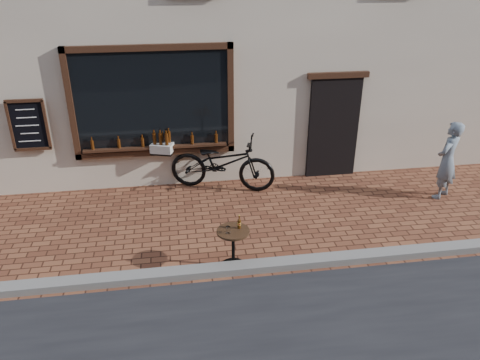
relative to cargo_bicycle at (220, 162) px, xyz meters
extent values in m
plane|color=#5A2E1D|center=(0.61, -3.16, -0.59)|extent=(90.00, 90.00, 0.00)
cube|color=slate|center=(0.61, -2.96, -0.53)|extent=(90.00, 0.25, 0.12)
cube|color=black|center=(-1.29, 0.29, 1.26)|extent=(3.00, 0.06, 2.00)
cube|color=black|center=(-1.29, 0.27, 2.32)|extent=(3.24, 0.10, 0.12)
cube|color=black|center=(-1.29, 0.27, 0.20)|extent=(3.24, 0.10, 0.12)
cube|color=black|center=(-2.85, 0.27, 1.26)|extent=(0.12, 0.10, 2.24)
cube|color=black|center=(0.27, 0.27, 1.26)|extent=(0.12, 0.10, 2.24)
cube|color=black|center=(-1.29, 0.22, 0.33)|extent=(2.90, 0.16, 0.05)
cube|color=black|center=(2.51, 0.30, 0.51)|extent=(1.10, 0.10, 2.20)
cube|color=black|center=(2.51, 0.27, 1.67)|extent=(1.30, 0.10, 0.12)
cube|color=black|center=(-3.69, 0.28, 0.91)|extent=(0.62, 0.04, 0.92)
cylinder|color=#3D1C07|center=(-2.54, 0.22, 0.45)|extent=(0.06, 0.06, 0.19)
cylinder|color=#3D1C07|center=(-2.04, 0.22, 0.45)|extent=(0.06, 0.06, 0.19)
cylinder|color=#3D1C07|center=(-1.54, 0.22, 0.45)|extent=(0.06, 0.06, 0.19)
cylinder|color=#3D1C07|center=(-1.04, 0.22, 0.45)|extent=(0.06, 0.06, 0.19)
cylinder|color=#3D1C07|center=(-0.54, 0.22, 0.45)|extent=(0.06, 0.06, 0.19)
cylinder|color=#3D1C07|center=(-0.04, 0.22, 0.45)|extent=(0.06, 0.06, 0.19)
imported|color=black|center=(0.04, -0.01, -0.01)|extent=(2.33, 1.42, 1.16)
cube|color=black|center=(-1.12, 0.37, 0.20)|extent=(0.61, 0.72, 0.04)
cube|color=beige|center=(-1.12, 0.37, 0.31)|extent=(0.62, 0.75, 0.18)
cylinder|color=#3D1C07|center=(-1.07, 0.11, 0.53)|extent=(0.07, 0.07, 0.24)
cylinder|color=#3D1C07|center=(-1.19, 0.15, 0.53)|extent=(0.07, 0.07, 0.24)
cylinder|color=#3D1C07|center=(-1.31, 0.19, 0.53)|extent=(0.07, 0.07, 0.24)
cylinder|color=#3D1C07|center=(-1.02, 0.26, 0.53)|extent=(0.07, 0.07, 0.24)
cylinder|color=#3D1C07|center=(-1.14, 0.30, 0.53)|extent=(0.07, 0.07, 0.24)
cylinder|color=#3D1C07|center=(-1.26, 0.34, 0.53)|extent=(0.07, 0.07, 0.24)
cylinder|color=#3D1C07|center=(-0.97, 0.40, 0.53)|extent=(0.07, 0.07, 0.24)
cylinder|color=#3D1C07|center=(-1.09, 0.44, 0.53)|extent=(0.07, 0.07, 0.24)
cylinder|color=#3D1C07|center=(-1.21, 0.48, 0.53)|extent=(0.07, 0.07, 0.24)
cylinder|color=#3D1C07|center=(-0.92, 0.55, 0.53)|extent=(0.07, 0.07, 0.24)
cylinder|color=#3D1C07|center=(-1.04, 0.59, 0.53)|extent=(0.07, 0.07, 0.24)
cylinder|color=#3D1C07|center=(-1.17, 0.63, 0.53)|extent=(0.07, 0.07, 0.24)
cylinder|color=black|center=(-0.12, -2.81, -0.58)|extent=(0.38, 0.38, 0.03)
cylinder|color=black|center=(-0.12, -2.81, -0.27)|extent=(0.05, 0.05, 0.60)
cylinder|color=black|center=(-0.12, -2.81, 0.05)|extent=(0.52, 0.52, 0.03)
cylinder|color=gold|center=(-0.02, -2.76, 0.15)|extent=(0.05, 0.05, 0.05)
cylinder|color=white|center=(-0.20, -2.87, 0.13)|extent=(0.07, 0.07, 0.11)
imported|color=slate|center=(4.42, -1.08, 0.21)|extent=(0.70, 0.65, 1.60)
camera|label=1|loc=(-0.94, -8.88, 3.86)|focal=35.00mm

